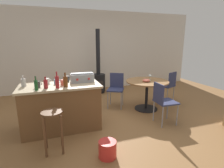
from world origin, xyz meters
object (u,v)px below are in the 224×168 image
folding_chair_far (116,87)px  cup_3 (57,82)px  dining_table (147,88)px  bottle_4 (36,85)px  folding_chair_left (163,100)px  bottle_2 (46,84)px  cup_4 (63,82)px  toolbox (82,78)px  plastic_bucket (107,149)px  bottle_0 (65,81)px  cup_1 (38,84)px  wooden_stool (53,123)px  kitchen_island (61,106)px  cup_0 (67,79)px  bottle_3 (57,82)px  folding_chair_near (168,84)px  wood_stove (98,78)px  bottle_1 (23,82)px  wine_glass (150,76)px  serving_bowl (146,80)px  cup_2 (48,81)px

folding_chair_far → cup_3: cup_3 is taller
dining_table → bottle_4: (-2.46, -0.63, 0.41)m
folding_chair_left → dining_table: bearing=83.1°
bottle_2 → cup_4: size_ratio=1.73×
toolbox → plastic_bucket: size_ratio=1.67×
bottle_0 → cup_4: 0.16m
cup_1 → wooden_stool: bearing=-73.0°
kitchen_island → cup_0: bearing=56.6°
bottle_3 → bottle_4: size_ratio=1.22×
toolbox → bottle_4: bottle_4 is taller
folding_chair_near → toolbox: bearing=-167.6°
bottle_3 → plastic_bucket: (0.62, -0.93, -0.87)m
folding_chair_near → bottle_0: 2.95m
wood_stove → folding_chair_near: bearing=-44.6°
folding_chair_far → toolbox: 1.30m
bottle_2 → plastic_bucket: bottle_2 is taller
bottle_1 → cup_3: bearing=-0.6°
cup_0 → wooden_stool: bearing=-108.4°
folding_chair_left → bottle_0: bearing=171.5°
folding_chair_left → cup_3: cup_3 is taller
bottle_1 → cup_4: 0.69m
cup_0 → cup_1: (-0.54, -0.34, -0.00)m
bottle_2 → cup_0: (0.41, 0.44, -0.02)m
kitchen_island → bottle_2: (-0.24, -0.19, 0.52)m
wood_stove → bottle_1: 2.89m
wine_glass → cup_1: bearing=-169.4°
cup_3 → serving_bowl: cup_3 is taller
wooden_stool → dining_table: (2.25, 1.10, 0.09)m
folding_chair_near → cup_1: (-3.27, -0.70, 0.42)m
dining_table → bottle_4: bottle_4 is taller
wooden_stool → cup_1: 0.84m
bottle_3 → cup_2: bearing=113.0°
wood_stove → cup_1: 2.86m
wooden_stool → plastic_bucket: 0.92m
cup_4 → wine_glass: size_ratio=0.81×
kitchen_island → bottle_2: bearing=-141.6°
cup_1 → cup_3: (0.32, 0.15, -0.01)m
dining_table → bottle_0: bearing=-164.6°
kitchen_island → bottle_4: size_ratio=6.19×
kitchen_island → cup_1: bearing=-166.3°
cup_1 → serving_bowl: 2.41m
cup_1 → cup_2: (0.16, 0.24, -0.00)m
bottle_0 → cup_2: (-0.31, 0.35, -0.05)m
wooden_stool → bottle_2: (-0.07, 0.57, 0.49)m
bottle_0 → cup_1: bottle_0 is taller
wine_glass → folding_chair_left: bearing=-103.0°
wine_glass → plastic_bucket: 2.35m
wooden_stool → toolbox: size_ratio=1.48×
cup_0 → plastic_bucket: bearing=-74.1°
folding_chair_near → cup_2: (-3.11, -0.46, 0.42)m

